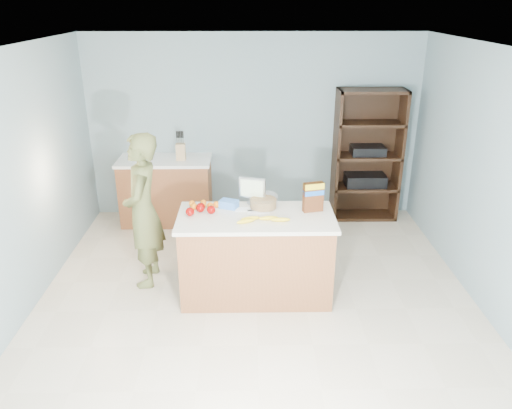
{
  "coord_description": "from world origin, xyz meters",
  "views": [
    {
      "loc": [
        -0.07,
        -4.21,
        2.89
      ],
      "look_at": [
        0.0,
        0.35,
        1.0
      ],
      "focal_mm": 35.0,
      "sensor_mm": 36.0,
      "label": 1
    }
  ],
  "objects_px": {
    "counter_peninsula": "(256,259)",
    "shelving_unit": "(366,157)",
    "person": "(143,211)",
    "cereal_box": "(313,195)",
    "tv": "(252,189)"
  },
  "relations": [
    {
      "from": "shelving_unit",
      "to": "tv",
      "type": "xyz_separation_m",
      "value": [
        -1.58,
        -1.73,
        0.19
      ]
    },
    {
      "from": "counter_peninsula",
      "to": "shelving_unit",
      "type": "distance_m",
      "value": 2.61
    },
    {
      "from": "counter_peninsula",
      "to": "cereal_box",
      "type": "bearing_deg",
      "value": 10.8
    },
    {
      "from": "shelving_unit",
      "to": "tv",
      "type": "bearing_deg",
      "value": -132.56
    },
    {
      "from": "counter_peninsula",
      "to": "person",
      "type": "relative_size",
      "value": 0.94
    },
    {
      "from": "person",
      "to": "tv",
      "type": "distance_m",
      "value": 1.17
    },
    {
      "from": "counter_peninsula",
      "to": "tv",
      "type": "bearing_deg",
      "value": 96.07
    },
    {
      "from": "counter_peninsula",
      "to": "cereal_box",
      "type": "xyz_separation_m",
      "value": [
        0.57,
        0.11,
        0.66
      ]
    },
    {
      "from": "tv",
      "to": "person",
      "type": "bearing_deg",
      "value": -178.55
    },
    {
      "from": "shelving_unit",
      "to": "cereal_box",
      "type": "relative_size",
      "value": 5.94
    },
    {
      "from": "counter_peninsula",
      "to": "shelving_unit",
      "type": "relative_size",
      "value": 0.87
    },
    {
      "from": "person",
      "to": "cereal_box",
      "type": "distance_m",
      "value": 1.78
    },
    {
      "from": "tv",
      "to": "counter_peninsula",
      "type": "bearing_deg",
      "value": -83.93
    },
    {
      "from": "counter_peninsula",
      "to": "tv",
      "type": "distance_m",
      "value": 0.72
    },
    {
      "from": "person",
      "to": "tv",
      "type": "height_order",
      "value": "person"
    }
  ]
}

